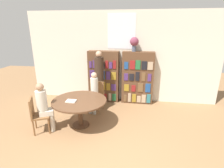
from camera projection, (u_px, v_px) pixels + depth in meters
The scene contains 11 objects.
wall_back at pixel (121, 57), 5.88m from camera, with size 6.40×0.07×3.00m.
bookshelf_left at pixel (104, 77), 5.98m from camera, with size 1.03×0.34×1.74m.
bookshelf_right at pixel (137, 78), 5.81m from camera, with size 1.03×0.34×1.74m.
flower_vase at pixel (134, 42), 5.49m from camera, with size 0.28×0.28×0.45m.
reading_table at pixel (80, 104), 4.44m from camera, with size 1.37×1.37×0.72m.
chair_near_camera at pixel (37, 113), 4.20m from camera, with size 0.53×0.53×0.89m.
chair_left_side at pixel (97, 94), 5.39m from camera, with size 0.47×0.47×0.89m.
seated_reader_left at pixel (94, 91), 5.17m from camera, with size 0.28×0.37×1.23m.
seated_reader_right at pixel (44, 105), 4.19m from camera, with size 0.40×0.36×1.25m.
librarian_standing at pixel (99, 74), 5.44m from camera, with size 0.29×0.56×1.80m.
open_book_on_table at pixel (71, 101), 4.30m from camera, with size 0.24×0.18×0.03m.
Camera 1 is at (0.57, -2.49, 2.47)m, focal length 28.00 mm.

